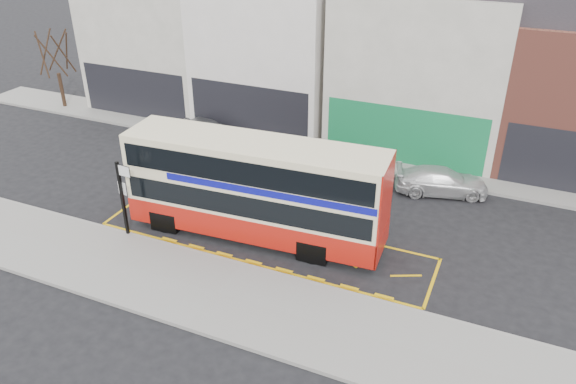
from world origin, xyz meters
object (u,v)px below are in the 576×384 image
at_px(double_decker_bus, 256,188).
at_px(street_tree_left, 52,42).
at_px(car_white, 441,181).
at_px(bus_stop_post, 123,192).
at_px(car_silver, 207,130).
at_px(car_grey, 321,157).
at_px(street_tree_right, 462,104).

height_order(double_decker_bus, street_tree_left, street_tree_left).
bearing_deg(street_tree_left, car_white, -4.26).
bearing_deg(bus_stop_post, car_white, 43.44).
xyz_separation_m(car_silver, car_white, (13.51, -0.97, -0.02)).
distance_m(car_grey, street_tree_right, 7.62).
xyz_separation_m(double_decker_bus, car_grey, (0.21, 6.99, -1.55)).
xyz_separation_m(bus_stop_post, car_white, (11.27, 9.15, -1.49)).
bearing_deg(bus_stop_post, double_decker_bus, 29.39).
bearing_deg(bus_stop_post, street_tree_left, 145.69).
relative_size(double_decker_bus, car_white, 2.50).
bearing_deg(double_decker_bus, street_tree_left, 151.24).
relative_size(street_tree_left, street_tree_right, 1.32).
distance_m(double_decker_bus, street_tree_right, 12.37).
bearing_deg(street_tree_left, car_grey, -5.31).
distance_m(double_decker_bus, car_white, 9.53).
distance_m(double_decker_bus, car_grey, 7.16).
xyz_separation_m(double_decker_bus, street_tree_right, (6.43, 10.51, 1.07)).
xyz_separation_m(double_decker_bus, car_silver, (-7.11, 7.84, -1.59)).
bearing_deg(car_silver, double_decker_bus, -132.48).
bearing_deg(car_white, car_silver, 69.77).
height_order(double_decker_bus, bus_stop_post, double_decker_bus).
xyz_separation_m(bus_stop_post, car_grey, (5.08, 9.26, -1.43)).
bearing_deg(street_tree_right, car_grey, -150.46).
distance_m(bus_stop_post, car_silver, 10.47).
bearing_deg(car_white, double_decker_bus, 120.94).
height_order(car_grey, car_white, car_grey).
bearing_deg(car_silver, bus_stop_post, -162.21).
distance_m(car_grey, car_white, 6.19).
xyz_separation_m(car_white, street_tree_left, (-25.03, 1.86, 3.75)).
bearing_deg(double_decker_bus, car_grey, 84.68).
bearing_deg(car_white, street_tree_right, -16.66).
bearing_deg(street_tree_left, double_decker_bus, -25.12).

